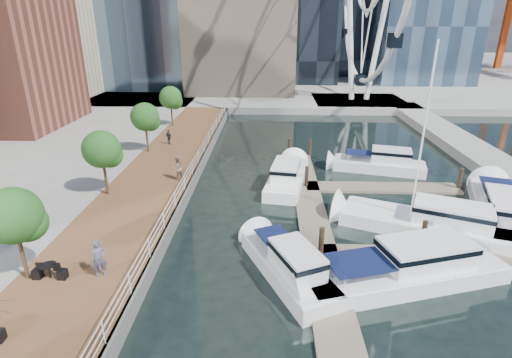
% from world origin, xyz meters
% --- Properties ---
extents(boardwalk, '(6.00, 60.00, 1.00)m').
position_xyz_m(boardwalk, '(-9.00, 15.00, 0.50)').
color(boardwalk, brown).
rests_on(boardwalk, ground).
extents(seawall, '(0.25, 60.00, 1.00)m').
position_xyz_m(seawall, '(-6.00, 15.00, 0.50)').
color(seawall, '#595954').
rests_on(seawall, ground).
extents(land_far, '(200.00, 114.00, 1.00)m').
position_xyz_m(land_far, '(0.00, 102.00, 0.50)').
color(land_far, gray).
rests_on(land_far, ground).
extents(breakwater, '(4.00, 60.00, 1.00)m').
position_xyz_m(breakwater, '(20.00, 20.00, 0.50)').
color(breakwater, gray).
rests_on(breakwater, ground).
extents(pier, '(14.00, 12.00, 1.00)m').
position_xyz_m(pier, '(14.00, 52.00, 0.50)').
color(pier, gray).
rests_on(pier, ground).
extents(railing, '(0.10, 60.00, 1.05)m').
position_xyz_m(railing, '(-6.10, 15.00, 1.52)').
color(railing, white).
rests_on(railing, boardwalk).
extents(floating_docks, '(16.00, 34.00, 2.60)m').
position_xyz_m(floating_docks, '(7.97, 9.98, 0.49)').
color(floating_docks, '#6D6051').
rests_on(floating_docks, ground).
extents(street_trees, '(2.60, 42.60, 4.60)m').
position_xyz_m(street_trees, '(-11.40, 14.00, 4.29)').
color(street_trees, '#3F2B1C').
rests_on(street_trees, ground).
extents(yacht_foreground, '(12.18, 6.34, 2.15)m').
position_xyz_m(yacht_foreground, '(6.77, 5.73, 0.00)').
color(yacht_foreground, white).
rests_on(yacht_foreground, ground).
extents(pedestrian_near, '(0.84, 0.74, 1.93)m').
position_xyz_m(pedestrian_near, '(-7.94, 4.26, 1.96)').
color(pedestrian_near, '#484860').
rests_on(pedestrian_near, boardwalk).
extents(pedestrian_mid, '(1.14, 1.14, 1.87)m').
position_xyz_m(pedestrian_mid, '(-7.01, 16.92, 1.93)').
color(pedestrian_mid, gray).
rests_on(pedestrian_mid, boardwalk).
extents(pedestrian_far, '(0.93, 0.84, 1.52)m').
position_xyz_m(pedestrian_far, '(-9.96, 26.41, 1.76)').
color(pedestrian_far, '#343742').
rests_on(pedestrian_far, boardwalk).
extents(moored_yachts, '(20.65, 30.98, 11.50)m').
position_xyz_m(moored_yachts, '(9.50, 11.02, 0.00)').
color(moored_yachts, white).
rests_on(moored_yachts, ground).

